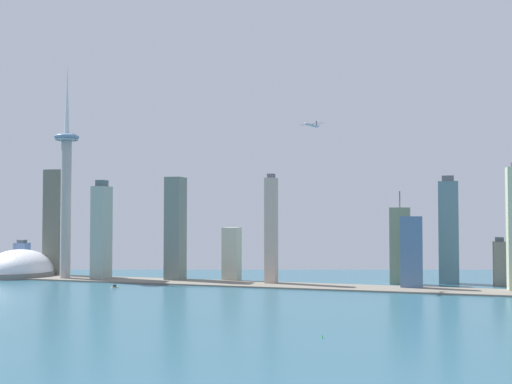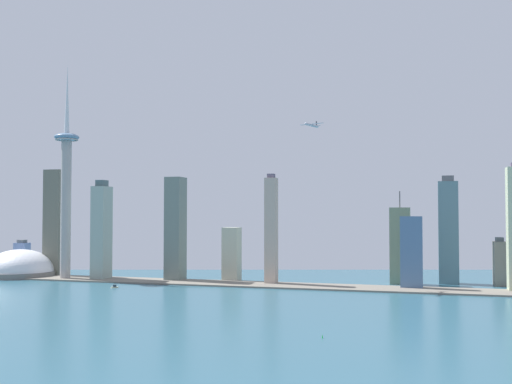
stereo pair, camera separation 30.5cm
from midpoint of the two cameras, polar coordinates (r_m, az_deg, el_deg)
waterfront_pier at (r=803.60m, az=-3.38°, el=-8.63°), size 923.04×59.29×2.07m
observation_tower at (r=897.51m, az=-17.56°, el=1.00°), size 35.01×35.01×307.45m
stadium_dome at (r=962.97m, az=-21.49°, el=-7.01°), size 106.30×106.30×64.14m
skyscraper_0 at (r=794.53m, az=1.44°, el=-3.64°), size 15.12×15.49×145.63m
skyscraper_1 at (r=821.92m, az=13.48°, el=-4.96°), size 26.50×20.69×122.92m
skyscraper_2 at (r=845.14m, az=22.08°, el=-6.22°), size 15.56×27.25×62.30m
skyscraper_3 at (r=878.68m, az=-14.44°, el=-3.67°), size 20.14×26.54×140.41m
skyscraper_4 at (r=838.03m, az=-2.33°, el=-5.90°), size 21.97×22.74×73.81m
skyscraper_5 at (r=1036.28m, az=-21.32°, el=-5.74°), size 20.88×16.46×51.35m
skyscraper_6 at (r=770.34m, az=14.50°, el=-5.57°), size 26.82×12.95×89.68m
skyscraper_7 at (r=843.75m, az=17.74°, el=-3.56°), size 25.62×22.69×143.66m
skyscraper_8 at (r=844.87m, az=-7.65°, el=-3.48°), size 22.65×27.79×143.68m
skyscraper_10 at (r=954.61m, az=-18.61°, el=-2.77°), size 27.30×17.72×159.13m
boat_2 at (r=781.64m, az=-13.26°, el=-8.73°), size 8.41×8.61×4.09m
channel_buoy_0 at (r=462.31m, az=6.30°, el=-13.42°), size 1.02×1.02×2.98m
airplane at (r=773.30m, az=5.25°, el=6.35°), size 32.35×30.20×8.40m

